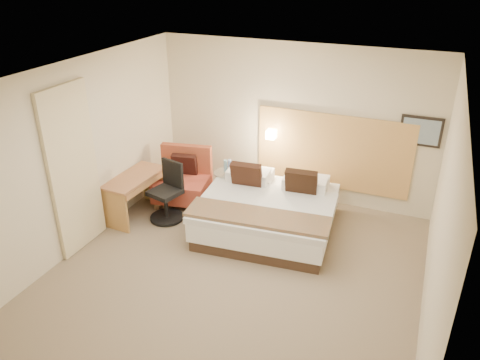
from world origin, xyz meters
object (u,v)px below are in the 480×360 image
at_px(bed, 269,211).
at_px(desk_chair, 168,196).
at_px(lounge_chair, 183,181).
at_px(desk, 136,185).
at_px(side_table, 229,186).

relative_size(bed, desk_chair, 2.25).
relative_size(bed, lounge_chair, 2.11).
height_order(lounge_chair, desk, lounge_chair).
xyz_separation_m(lounge_chair, desk_chair, (0.07, -0.65, 0.02)).
xyz_separation_m(bed, desk, (-2.14, -0.43, 0.24)).
distance_m(desk, desk_chair, 0.56).
bearing_deg(side_table, desk, -141.31).
xyz_separation_m(side_table, desk_chair, (-0.71, -0.87, 0.08)).
xyz_separation_m(lounge_chair, desk, (-0.45, -0.76, 0.18)).
relative_size(bed, side_table, 3.68).
distance_m(side_table, desk_chair, 1.13).
bearing_deg(lounge_chair, desk_chair, -83.70).
xyz_separation_m(lounge_chair, side_table, (0.78, 0.22, -0.05)).
xyz_separation_m(bed, side_table, (-0.92, 0.56, 0.00)).
bearing_deg(desk, lounge_chair, 59.35).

